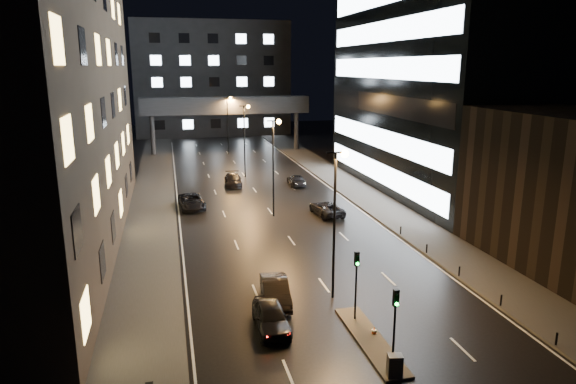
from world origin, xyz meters
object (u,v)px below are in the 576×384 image
car_away_a (271,316)px  car_away_d (233,180)px  car_away_c (192,202)px  car_toward_b (296,180)px  car_toward_a (327,208)px  car_away_b (275,291)px  utility_cabinet (395,366)px

car_away_a → car_away_d: car_away_a is taller
car_away_c → car_toward_b: (14.03, 8.33, -0.08)m
car_away_a → car_toward_a: (10.50, 22.35, -0.07)m
car_away_a → car_away_c: bearing=97.7°
car_away_a → car_away_b: bearing=75.0°
car_away_b → utility_cabinet: 10.63m
car_away_a → car_away_d: size_ratio=0.88×
car_away_d → car_toward_a: 17.85m
car_toward_a → utility_cabinet: size_ratio=4.42×
car_away_a → car_away_c: size_ratio=0.84×
car_toward_b → car_away_a: bearing=76.9°
car_away_c → car_away_d: size_ratio=1.05×
car_away_d → car_toward_a: car_away_d is taller
car_away_a → utility_cabinet: car_away_a is taller
car_away_a → car_toward_b: car_away_a is taller
car_away_b → car_away_d: 35.04m
car_away_c → utility_cabinet: (8.31, -34.72, -0.04)m
car_away_a → car_away_d: (2.63, 38.38, -0.03)m
car_away_c → car_toward_a: size_ratio=1.07×
car_away_c → car_away_d: bearing=55.0°
car_away_c → utility_cabinet: 35.70m
car_away_b → car_toward_a: car_away_b is taller
car_away_a → car_toward_b: (10.77, 36.61, -0.10)m
car_away_b → car_toward_a: size_ratio=0.93×
utility_cabinet → car_away_a: bearing=139.1°
car_toward_b → car_away_b: bearing=76.9°
car_away_b → car_away_c: car_away_b is taller
car_away_d → car_toward_a: (7.87, -16.03, -0.04)m
car_away_d → utility_cabinet: 44.89m
car_toward_a → car_toward_b: size_ratio=1.09×
car_away_d → utility_cabinet: car_away_d is taller
car_away_d → utility_cabinet: size_ratio=4.48×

